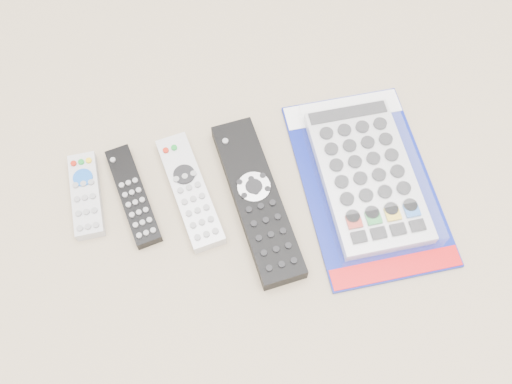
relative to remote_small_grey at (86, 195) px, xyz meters
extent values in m
plane|color=tan|center=(0.20, -0.03, -0.01)|extent=(5.00, 5.00, 0.00)
cube|color=#AEAEB1|center=(0.00, 0.00, 0.00)|extent=(0.04, 0.13, 0.02)
cylinder|color=blue|center=(0.00, 0.02, 0.01)|extent=(0.03, 0.03, 0.00)
cube|color=black|center=(0.07, -0.01, 0.00)|extent=(0.06, 0.17, 0.02)
cube|color=#BDBDC1|center=(0.15, -0.03, 0.00)|extent=(0.07, 0.19, 0.02)
cylinder|color=black|center=(0.14, 0.00, 0.01)|extent=(0.04, 0.04, 0.00)
cube|color=black|center=(0.24, -0.06, 0.00)|extent=(0.08, 0.26, 0.02)
cylinder|color=silver|center=(0.24, -0.05, 0.02)|extent=(0.05, 0.05, 0.00)
cube|color=navy|center=(0.40, -0.07, -0.01)|extent=(0.19, 0.31, 0.01)
cube|color=white|center=(0.41, 0.06, 0.00)|extent=(0.18, 0.05, 0.00)
cube|color=red|center=(0.40, -0.20, 0.00)|extent=(0.18, 0.03, 0.00)
cube|color=#BDBDC1|center=(0.40, -0.06, 0.00)|extent=(0.14, 0.24, 0.02)
cube|color=white|center=(0.40, -0.06, 0.01)|extent=(0.15, 0.25, 0.04)
camera|label=1|loc=(0.16, -0.41, 0.74)|focal=40.00mm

